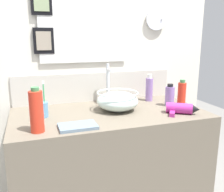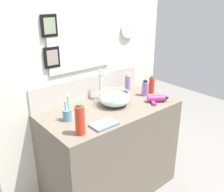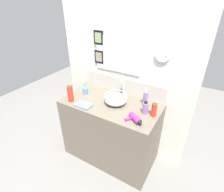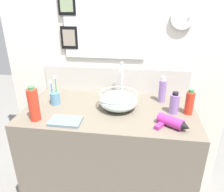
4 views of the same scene
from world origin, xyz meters
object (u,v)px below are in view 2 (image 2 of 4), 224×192
spray_bottle (145,88)px  toothbrush_cup (67,115)px  faucet (101,83)px  lotion_bottle (127,84)px  shampoo_bottle (152,85)px  hand_towel (104,124)px  glass_bowl_sink (115,98)px  soap_dispenser (80,120)px  hair_drier (158,99)px

spray_bottle → toothbrush_cup: bearing=178.4°
faucet → spray_bottle: faucet is taller
lotion_bottle → shampoo_bottle: (0.16, -0.17, -0.01)m
hand_towel → toothbrush_cup: bearing=123.2°
spray_bottle → lotion_bottle: bearing=111.6°
glass_bowl_sink → toothbrush_cup: toothbrush_cup is taller
hand_towel → shampoo_bottle: bearing=16.2°
toothbrush_cup → spray_bottle: size_ratio=1.41×
faucet → shampoo_bottle: 0.51m
glass_bowl_sink → lotion_bottle: (0.30, 0.16, 0.03)m
toothbrush_cup → shampoo_bottle: toothbrush_cup is taller
soap_dispenser → spray_bottle: 0.90m
glass_bowl_sink → soap_dispenser: (-0.50, -0.22, 0.04)m
hand_towel → hair_drier: bearing=3.3°
hand_towel → lotion_bottle: bearing=32.8°
shampoo_bottle → faucet: bearing=157.4°
toothbrush_cup → lotion_bottle: toothbrush_cup is taller
spray_bottle → glass_bowl_sink: bearing=178.4°
faucet → spray_bottle: bearing=-28.1°
glass_bowl_sink → toothbrush_cup: (-0.46, 0.01, -0.02)m
glass_bowl_sink → soap_dispenser: bearing=-155.8°
glass_bowl_sink → faucet: faucet is taller
shampoo_bottle → lotion_bottle: bearing=134.5°
toothbrush_cup → spray_bottle: toothbrush_cup is taller
faucet → spray_bottle: size_ratio=1.85×
glass_bowl_sink → toothbrush_cup: 0.46m
toothbrush_cup → faucet: bearing=20.7°
shampoo_bottle → soap_dispenser: bearing=-167.4°
glass_bowl_sink → lotion_bottle: 0.34m
toothbrush_cup → lotion_bottle: 0.78m
toothbrush_cup → hand_towel: size_ratio=1.09×
faucet → shampoo_bottle: size_ratio=1.61×
faucet → toothbrush_cup: (-0.46, -0.17, -0.11)m
faucet → soap_dispenser: size_ratio=1.25×
faucet → soap_dispenser: (-0.50, -0.41, -0.05)m
soap_dispenser → hair_drier: bearing=2.0°
faucet → toothbrush_cup: bearing=-159.3°
toothbrush_cup → hand_towel: 0.29m
faucet → lotion_bottle: bearing=-5.2°
faucet → hand_towel: (-0.30, -0.42, -0.15)m
shampoo_bottle → hair_drier: bearing=-124.0°
toothbrush_cup → shampoo_bottle: (0.93, -0.02, 0.03)m
glass_bowl_sink → hand_towel: (-0.30, -0.23, -0.05)m
lotion_bottle → hand_towel: lotion_bottle is taller
lotion_bottle → spray_bottle: 0.18m
glass_bowl_sink → shampoo_bottle: shampoo_bottle is taller
hair_drier → shampoo_bottle: 0.23m
shampoo_bottle → spray_bottle: (-0.10, -0.00, -0.01)m
hair_drier → soap_dispenser: size_ratio=0.95×
toothbrush_cup → glass_bowl_sink: bearing=-1.6°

